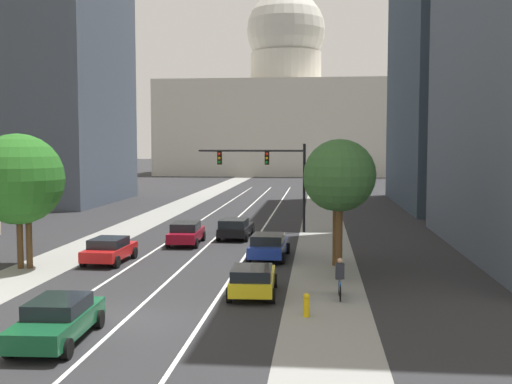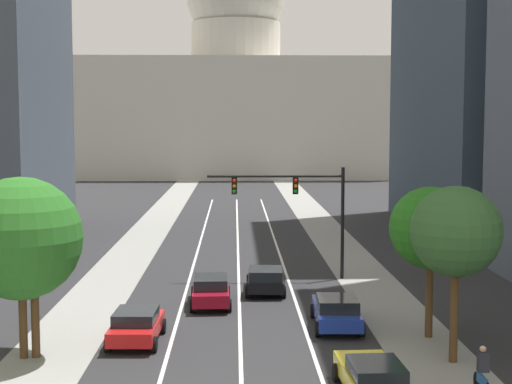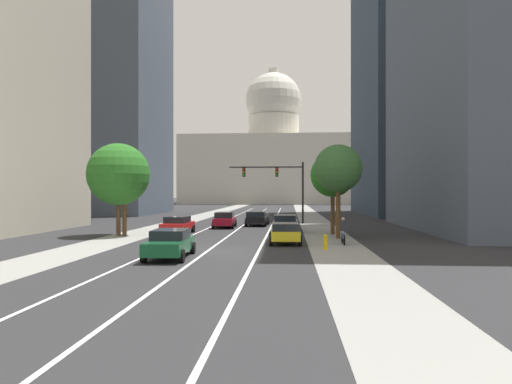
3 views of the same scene
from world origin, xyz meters
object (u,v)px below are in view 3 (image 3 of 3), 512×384
street_tree_mid_right (333,175)px  car_yellow (285,232)px  traffic_signal_mast (279,179)px  car_green (170,243)px  street_tree_near_left (118,174)px  capitol_building (273,158)px  street_tree_mid_left (125,179)px  car_crimson (225,219)px  car_red (178,225)px  cyclist (343,231)px  car_blue (286,223)px  street_tree_near_right (338,169)px  car_black (257,218)px  fire_hydrant (325,242)px

street_tree_mid_right → car_yellow: bearing=-117.6°
traffic_signal_mast → car_green: bearing=-100.7°
car_green → street_tree_near_left: (-6.94, 11.27, 3.93)m
capitol_building → street_tree_mid_left: 102.17m
car_crimson → car_red: size_ratio=1.07×
cyclist → street_tree_mid_right: bearing=-0.7°
street_tree_near_left → street_tree_mid_left: bearing=13.1°
car_crimson → car_blue: bearing=-129.3°
car_green → street_tree_near_right: street_tree_near_right is taller
car_red → street_tree_near_left: street_tree_near_left is taller
car_crimson → street_tree_near_right: size_ratio=0.66×
capitol_building → car_red: bearing=-92.5°
capitol_building → cyclist: size_ratio=30.46×
car_black → street_tree_near_left: (-9.79, -11.17, 3.92)m
cyclist → car_yellow: bearing=88.3°
car_yellow → street_tree_mid_left: size_ratio=0.69×
capitol_building → fire_hydrant: (6.65, -109.08, -13.04)m
street_tree_mid_right → car_green: bearing=-124.4°
car_crimson → fire_hydrant: 17.94m
car_green → car_red: size_ratio=1.15×
car_crimson → cyclist: size_ratio=2.58×
fire_hydrant → street_tree_near_right: bearing=77.9°
car_blue → street_tree_near_right: size_ratio=0.71×
car_red → car_green: bearing=-165.8°
car_yellow → car_red: 10.82m
street_tree_mid_right → street_tree_mid_left: bearing=-171.5°
traffic_signal_mast → fire_hydrant: traffic_signal_mast is taller
capitol_building → fire_hydrant: 110.06m
street_tree_near_right → capitol_building: bearing=94.5°
capitol_building → car_blue: 98.36m
car_crimson → traffic_signal_mast: size_ratio=0.56×
capitol_building → car_red: capitol_building is taller
car_black → fire_hydrant: size_ratio=4.88×
capitol_building → car_black: 91.29m
street_tree_mid_left → street_tree_near_right: size_ratio=0.90×
car_red → traffic_signal_mast: (7.80, 12.79, 3.94)m
car_blue → traffic_signal_mast: (-0.78, 10.68, 3.93)m
car_blue → capitol_building: bearing=4.5°
capitol_building → street_tree_near_left: size_ratio=7.44×
car_red → street_tree_mid_left: bearing=119.6°
car_blue → car_red: (-8.58, -2.11, -0.01)m
street_tree_near_right → car_red: bearing=166.6°
car_green → street_tree_mid_right: (9.42, 13.76, 3.90)m
cyclist → car_green: bearing=124.5°
street_tree_mid_right → street_tree_near_left: size_ratio=0.91×
car_yellow → street_tree_mid_left: bearing=66.7°
car_red → traffic_signal_mast: bearing=-29.4°
street_tree_mid_right → car_blue: bearing=156.3°
car_yellow → street_tree_near_left: bearing=67.8°
car_green → street_tree_mid_right: street_tree_mid_right is taller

